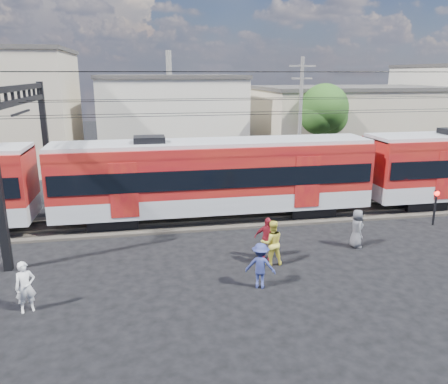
{
  "coord_description": "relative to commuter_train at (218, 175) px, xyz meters",
  "views": [
    {
      "loc": [
        -4.61,
        -13.46,
        7.44
      ],
      "look_at": [
        -1.15,
        5.0,
        2.31
      ],
      "focal_mm": 35.0,
      "sensor_mm": 36.0,
      "label": 1
    }
  ],
  "objects": [
    {
      "name": "track_bed",
      "position": [
        0.88,
        0.0,
        -2.34
      ],
      "size": [
        70.0,
        3.4,
        0.12
      ],
      "primitive_type": "cube",
      "color": "#2D2823",
      "rests_on": "ground"
    },
    {
      "name": "rail_near",
      "position": [
        0.88,
        -0.75,
        -2.22
      ],
      "size": [
        70.0,
        0.12,
        0.12
      ],
      "primitive_type": "cube",
      "color": "#59544C",
      "rests_on": "track_bed"
    },
    {
      "name": "building_mideast",
      "position": [
        14.88,
        16.0,
        0.75
      ],
      "size": [
        16.32,
        10.2,
        6.3
      ],
      "color": "tan",
      "rests_on": "ground"
    },
    {
      "name": "catenary",
      "position": [
        -7.77,
        -0.0,
        2.73
      ],
      "size": [
        70.0,
        9.3,
        7.52
      ],
      "color": "black",
      "rests_on": "ground"
    },
    {
      "name": "pedestrian_c",
      "position": [
        0.17,
        -7.7,
        -1.56
      ],
      "size": [
        1.24,
        0.98,
        1.68
      ],
      "primitive_type": "imported",
      "rotation": [
        0.0,
        0.0,
        2.77
      ],
      "color": "navy",
      "rests_on": "ground"
    },
    {
      "name": "rail_far",
      "position": [
        0.88,
        0.75,
        -2.22
      ],
      "size": [
        70.0,
        0.12,
        0.12
      ],
      "primitive_type": "cube",
      "color": "#59544C",
      "rests_on": "track_bed"
    },
    {
      "name": "pedestrian_a",
      "position": [
        -7.64,
        -7.89,
        -1.55
      ],
      "size": [
        0.73,
        0.6,
        1.7
      ],
      "primitive_type": "imported",
      "rotation": [
        0.0,
        0.0,
        0.36
      ],
      "color": "silver",
      "rests_on": "ground"
    },
    {
      "name": "commuter_train",
      "position": [
        0.0,
        0.0,
        0.0
      ],
      "size": [
        50.3,
        3.08,
        4.17
      ],
      "color": "black",
      "rests_on": "ground"
    },
    {
      "name": "pedestrian_e",
      "position": [
        5.32,
        -4.82,
        -1.54
      ],
      "size": [
        0.64,
        0.9,
        1.72
      ],
      "primitive_type": "imported",
      "rotation": [
        0.0,
        0.0,
        1.46
      ],
      "color": "#4C4D51",
      "rests_on": "ground"
    },
    {
      "name": "pedestrian_d",
      "position": [
        1.09,
        -5.32,
        -1.51
      ],
      "size": [
        1.13,
        0.83,
        1.78
      ],
      "primitive_type": "imported",
      "rotation": [
        0.0,
        0.0,
        -0.43
      ],
      "color": "maroon",
      "rests_on": "ground"
    },
    {
      "name": "tree_near",
      "position": [
        10.07,
        10.09,
        2.26
      ],
      "size": [
        3.82,
        3.64,
        6.72
      ],
      "color": "#382619",
      "rests_on": "ground"
    },
    {
      "name": "utility_pole_mid",
      "position": [
        6.88,
        7.0,
        2.13
      ],
      "size": [
        1.8,
        0.24,
        8.5
      ],
      "color": "slate",
      "rests_on": "ground"
    },
    {
      "name": "crossing_signal",
      "position": [
        10.54,
        -2.87,
        -1.13
      ],
      "size": [
        0.27,
        0.27,
        1.83
      ],
      "color": "black",
      "rests_on": "ground"
    },
    {
      "name": "ground",
      "position": [
        0.88,
        -8.0,
        -2.4
      ],
      "size": [
        120.0,
        120.0,
        0.0
      ],
      "primitive_type": "plane",
      "color": "black",
      "rests_on": "ground"
    },
    {
      "name": "building_midwest",
      "position": [
        -1.12,
        19.0,
        1.25
      ],
      "size": [
        12.24,
        12.24,
        7.3
      ],
      "color": "beige",
      "rests_on": "ground"
    },
    {
      "name": "pedestrian_b",
      "position": [
        1.13,
        -5.88,
        -1.48
      ],
      "size": [
        0.91,
        0.72,
        1.85
      ],
      "primitive_type": "imported",
      "rotation": [
        0.0,
        0.0,
        3.12
      ],
      "color": "gold",
      "rests_on": "ground"
    }
  ]
}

